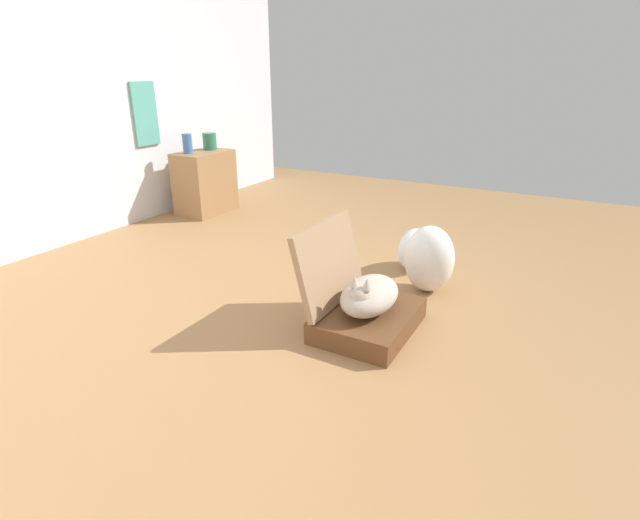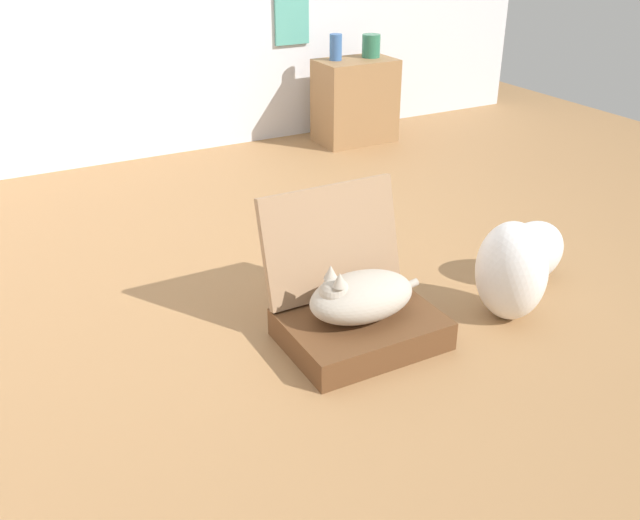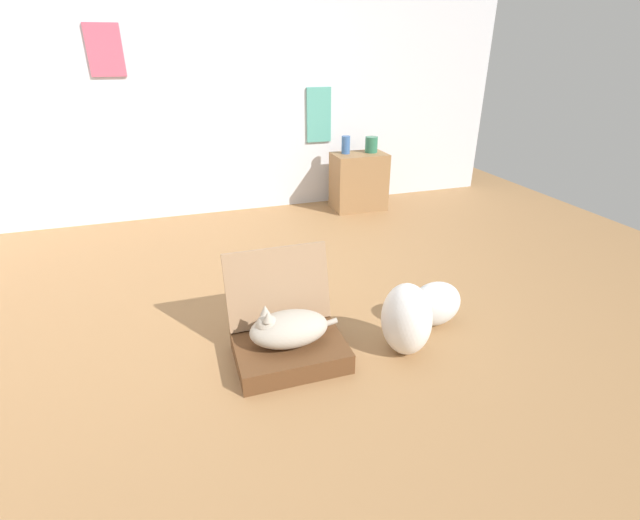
# 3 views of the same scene
# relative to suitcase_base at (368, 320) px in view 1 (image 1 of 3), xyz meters

# --- Properties ---
(ground_plane) EXTENTS (7.68, 7.68, 0.00)m
(ground_plane) POSITION_rel_suitcase_base_xyz_m (-0.10, 0.52, -0.06)
(ground_plane) COLOR #9E7247
(ground_plane) RESTS_ON ground
(wall_back) EXTENTS (6.40, 0.15, 2.60)m
(wall_back) POSITION_rel_suitcase_base_xyz_m (-0.10, 2.78, 1.24)
(wall_back) COLOR silver
(wall_back) RESTS_ON ground
(suitcase_base) EXTENTS (0.61, 0.46, 0.12)m
(suitcase_base) POSITION_rel_suitcase_base_xyz_m (0.00, 0.00, 0.00)
(suitcase_base) COLOR brown
(suitcase_base) RESTS_ON ground
(suitcase_lid) EXTENTS (0.61, 0.15, 0.46)m
(suitcase_lid) POSITION_rel_suitcase_base_xyz_m (0.00, 0.25, 0.29)
(suitcase_lid) COLOR #9B7756
(suitcase_lid) RESTS_ON suitcase_base
(cat) EXTENTS (0.52, 0.28, 0.24)m
(cat) POSITION_rel_suitcase_base_xyz_m (-0.01, 0.00, 0.15)
(cat) COLOR #B2A899
(cat) RESTS_ON suitcase_base
(plastic_bag_white) EXTENTS (0.28, 0.32, 0.44)m
(plastic_bag_white) POSITION_rel_suitcase_base_xyz_m (0.65, -0.13, 0.16)
(plastic_bag_white) COLOR white
(plastic_bag_white) RESTS_ON ground
(plastic_bag_clear) EXTENTS (0.34, 0.22, 0.30)m
(plastic_bag_clear) POSITION_rel_suitcase_base_xyz_m (0.97, 0.07, 0.09)
(plastic_bag_clear) COLOR silver
(plastic_bag_clear) RESTS_ON ground
(side_table) EXTENTS (0.56, 0.36, 0.60)m
(side_table) POSITION_rel_suitcase_base_xyz_m (1.39, 2.37, 0.24)
(side_table) COLOR olive
(side_table) RESTS_ON ground
(vase_tall) EXTENTS (0.09, 0.09, 0.18)m
(vase_tall) POSITION_rel_suitcase_base_xyz_m (1.25, 2.42, 0.63)
(vase_tall) COLOR #38609E
(vase_tall) RESTS_ON side_table
(vase_short) EXTENTS (0.13, 0.13, 0.16)m
(vase_short) POSITION_rel_suitcase_base_xyz_m (1.53, 2.40, 0.62)
(vase_short) COLOR #2D7051
(vase_short) RESTS_ON side_table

